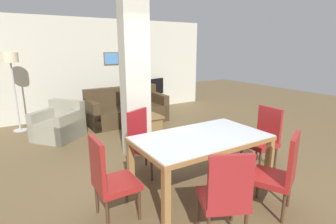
# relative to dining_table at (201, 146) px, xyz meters

# --- Properties ---
(ground_plane) EXTENTS (18.00, 18.00, 0.00)m
(ground_plane) POSITION_rel_dining_table_xyz_m (0.00, 0.00, -0.63)
(ground_plane) COLOR brown
(back_wall) EXTENTS (7.20, 0.09, 2.70)m
(back_wall) POSITION_rel_dining_table_xyz_m (0.00, 4.84, 0.72)
(back_wall) COLOR beige
(back_wall) RESTS_ON ground_plane
(divider_pillar) EXTENTS (0.46, 0.29, 2.70)m
(divider_pillar) POSITION_rel_dining_table_xyz_m (-0.24, 1.57, 0.72)
(divider_pillar) COLOR beige
(divider_pillar) RESTS_ON ground_plane
(dining_table) EXTENTS (1.79, 1.04, 0.77)m
(dining_table) POSITION_rel_dining_table_xyz_m (0.00, 0.00, 0.00)
(dining_table) COLOR #9F713F
(dining_table) RESTS_ON ground_plane
(dining_chair_head_right) EXTENTS (0.46, 0.46, 1.00)m
(dining_chair_head_right) POSITION_rel_dining_table_xyz_m (1.29, 0.00, -0.10)
(dining_chair_head_right) COLOR maroon
(dining_chair_head_right) RESTS_ON ground_plane
(dining_chair_near_left) EXTENTS (0.61, 0.61, 1.00)m
(dining_chair_near_left) POSITION_rel_dining_table_xyz_m (-0.44, -0.94, -0.10)
(dining_chair_near_left) COLOR maroon
(dining_chair_near_left) RESTS_ON ground_plane
(dining_chair_head_left) EXTENTS (0.46, 0.46, 1.00)m
(dining_chair_head_left) POSITION_rel_dining_table_xyz_m (-1.31, 0.00, -0.10)
(dining_chair_head_left) COLOR maroon
(dining_chair_head_left) RESTS_ON ground_plane
(dining_chair_near_right) EXTENTS (0.61, 0.61, 1.00)m
(dining_chair_near_right) POSITION_rel_dining_table_xyz_m (0.44, -0.92, -0.10)
(dining_chair_near_right) COLOR maroon
(dining_chair_near_right) RESTS_ON ground_plane
(dining_chair_far_left) EXTENTS (0.62, 0.62, 1.00)m
(dining_chair_far_left) POSITION_rel_dining_table_xyz_m (-0.44, 0.87, -0.10)
(dining_chair_far_left) COLOR maroon
(dining_chair_far_left) RESTS_ON ground_plane
(sofa) EXTENTS (2.01, 0.90, 0.90)m
(sofa) POSITION_rel_dining_table_xyz_m (0.42, 3.62, -0.33)
(sofa) COLOR #41311E
(sofa) RESTS_ON ground_plane
(armchair) EXTENTS (1.18, 1.18, 0.79)m
(armchair) POSITION_rel_dining_table_xyz_m (-1.31, 3.24, -0.35)
(armchair) COLOR gray
(armchair) RESTS_ON ground_plane
(coffee_table) EXTENTS (0.71, 0.55, 0.39)m
(coffee_table) POSITION_rel_dining_table_xyz_m (0.46, 2.59, -0.43)
(coffee_table) COLOR brown
(coffee_table) RESTS_ON ground_plane
(bottle) EXTENTS (0.08, 0.08, 0.29)m
(bottle) POSITION_rel_dining_table_xyz_m (0.41, 2.49, -0.13)
(bottle) COLOR #194C23
(bottle) RESTS_ON coffee_table
(tv_stand) EXTENTS (0.96, 0.40, 0.43)m
(tv_stand) POSITION_rel_dining_table_xyz_m (1.66, 4.56, -0.41)
(tv_stand) COLOR brown
(tv_stand) RESTS_ON ground_plane
(tv_screen) EXTENTS (1.04, 0.35, 0.53)m
(tv_screen) POSITION_rel_dining_table_xyz_m (1.66, 4.56, 0.05)
(tv_screen) COLOR black
(tv_screen) RESTS_ON tv_stand
(floor_lamp) EXTENTS (0.33, 0.33, 1.82)m
(floor_lamp) POSITION_rel_dining_table_xyz_m (-2.02, 4.27, 0.91)
(floor_lamp) COLOR #B7B7BC
(floor_lamp) RESTS_ON ground_plane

